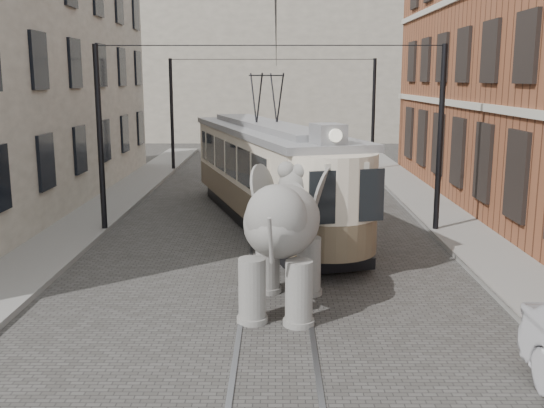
# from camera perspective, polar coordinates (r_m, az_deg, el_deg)

# --- Properties ---
(ground) EXTENTS (120.00, 120.00, 0.00)m
(ground) POSITION_cam_1_polar(r_m,az_deg,el_deg) (14.84, 0.34, -8.17)
(ground) COLOR #423F3C
(tram_rails) EXTENTS (1.54, 80.00, 0.02)m
(tram_rails) POSITION_cam_1_polar(r_m,az_deg,el_deg) (14.84, 0.34, -8.12)
(tram_rails) COLOR slate
(tram_rails) RESTS_ON ground
(sidewalk_right) EXTENTS (2.00, 60.00, 0.15)m
(sidewalk_right) POSITION_cam_1_polar(r_m,az_deg,el_deg) (15.98, 22.58, -7.34)
(sidewalk_right) COLOR slate
(sidewalk_right) RESTS_ON ground
(distant_block) EXTENTS (28.00, 10.00, 14.00)m
(distant_block) POSITION_cam_1_polar(r_m,az_deg,el_deg) (54.04, 0.40, 13.43)
(distant_block) COLOR gray
(distant_block) RESTS_ON ground
(catenary) EXTENTS (11.00, 30.20, 6.00)m
(catenary) POSITION_cam_1_polar(r_m,az_deg,el_deg) (19.10, -0.24, 5.44)
(catenary) COLOR black
(catenary) RESTS_ON ground
(tram) EXTENTS (6.22, 13.07, 5.10)m
(tram) POSITION_cam_1_polar(r_m,az_deg,el_deg) (21.58, -0.48, 4.91)
(tram) COLOR beige
(tram) RESTS_ON ground
(elephant) EXTENTS (3.44, 5.28, 3.02)m
(elephant) POSITION_cam_1_polar(r_m,az_deg,el_deg) (13.61, 0.93, -3.34)
(elephant) COLOR slate
(elephant) RESTS_ON ground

